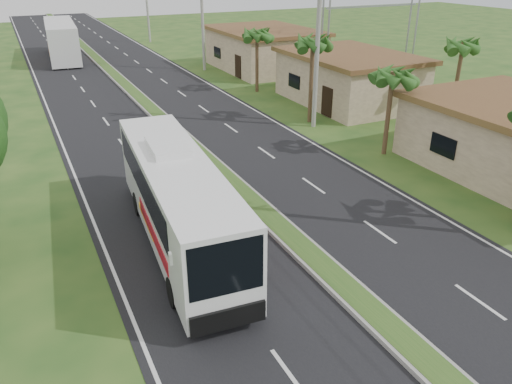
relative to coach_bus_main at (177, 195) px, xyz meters
name	(u,v)px	position (x,y,z in m)	size (l,w,h in m)	color
ground	(393,335)	(3.95, -7.76, -2.04)	(180.00, 180.00, 0.00)	#254C1C
road_asphalt	(179,136)	(3.95, 12.24, -2.03)	(14.00, 160.00, 0.02)	black
median_strip	(179,134)	(3.95, 12.24, -1.94)	(1.20, 160.00, 0.18)	gray
lane_edge_left	(66,153)	(-2.75, 12.24, -2.04)	(0.12, 160.00, 0.01)	silver
lane_edge_right	(275,122)	(10.65, 12.24, -2.04)	(0.12, 160.00, 0.01)	silver
shop_mid	(349,78)	(17.95, 14.24, -0.18)	(7.60, 10.60, 3.67)	tan
shop_far	(264,49)	(17.95, 28.24, -0.11)	(8.60, 11.60, 3.82)	tan
palm_verge_b	(393,76)	(13.35, 4.24, 2.32)	(2.40, 2.40, 5.05)	#473321
palm_verge_c	(313,43)	(12.75, 11.24, 3.08)	(2.40, 2.40, 5.85)	#473321
palm_verge_d	(257,34)	(13.25, 20.24, 2.51)	(2.40, 2.40, 5.25)	#473321
palm_behind_shop	(463,46)	(21.45, 7.24, 2.89)	(2.40, 2.40, 5.65)	#473321
utility_pole_b	(318,26)	(12.42, 10.24, 4.22)	(3.20, 0.28, 12.00)	gray
utility_pole_c	(202,9)	(12.45, 30.24, 3.63)	(1.60, 0.28, 11.00)	gray
coach_bus_main	(177,195)	(0.00, 0.00, 0.00)	(3.29, 11.63, 3.71)	white
coach_bus_far	(61,38)	(0.89, 42.69, 0.13)	(3.79, 13.31, 3.83)	silver
motorcyclist	(201,185)	(1.95, 2.91, -1.18)	(1.83, 0.97, 2.36)	black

